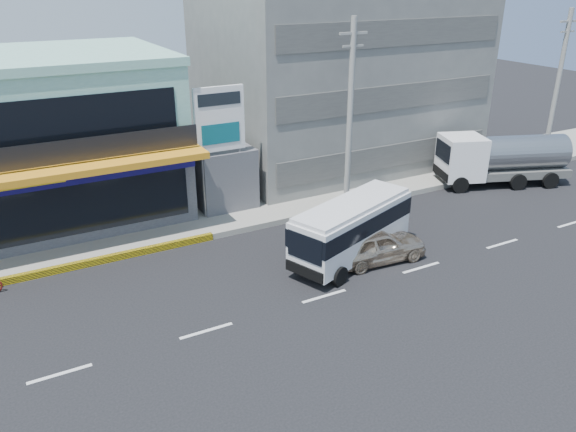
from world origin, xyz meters
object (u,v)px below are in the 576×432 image
(satellite_dish, at_px, (217,143))
(utility_pole_far, at_px, (557,88))
(shop_building, at_px, (49,142))
(tanker_truck, at_px, (499,158))
(minibus, at_px, (352,226))
(billboard, at_px, (220,127))
(utility_pole_near, at_px, (350,115))
(sedan, at_px, (376,245))
(concrete_building, at_px, (336,56))

(satellite_dish, height_order, utility_pole_far, utility_pole_far)
(shop_building, xyz_separation_m, tanker_truck, (24.17, -7.77, -2.34))
(minibus, bearing_deg, shop_building, 132.49)
(shop_building, height_order, tanker_truck, shop_building)
(billboard, bearing_deg, utility_pole_near, -15.48)
(shop_building, height_order, utility_pole_near, utility_pole_near)
(minibus, relative_size, sedan, 1.51)
(tanker_truck, bearing_deg, satellite_dish, 163.38)
(billboard, height_order, utility_pole_far, utility_pole_far)
(satellite_dish, distance_m, utility_pole_near, 7.17)
(shop_building, height_order, concrete_building, concrete_building)
(shop_building, xyz_separation_m, utility_pole_near, (14.00, -6.55, 1.15))
(shop_building, bearing_deg, utility_pole_near, -25.06)
(utility_pole_near, xyz_separation_m, tanker_truck, (10.17, -1.23, -3.49))
(billboard, distance_m, utility_pole_near, 6.75)
(shop_building, xyz_separation_m, billboard, (7.50, -4.75, 0.93))
(utility_pole_near, bearing_deg, satellite_dish, 149.04)
(satellite_dish, distance_m, utility_pole_far, 22.35)
(satellite_dish, relative_size, sedan, 0.33)
(utility_pole_near, relative_size, minibus, 1.46)
(concrete_building, bearing_deg, shop_building, -176.65)
(minibus, bearing_deg, billboard, 114.95)
(concrete_building, distance_m, billboard, 12.17)
(concrete_building, relative_size, sedan, 3.51)
(minibus, xyz_separation_m, tanker_truck, (13.41, 3.97, 0.02))
(shop_building, bearing_deg, tanker_truck, -17.82)
(utility_pole_near, height_order, minibus, utility_pole_near)
(tanker_truck, bearing_deg, utility_pole_far, 11.87)
(utility_pole_near, height_order, sedan, utility_pole_near)
(satellite_dish, bearing_deg, sedan, -69.11)
(sedan, bearing_deg, billboard, 33.02)
(shop_building, relative_size, tanker_truck, 1.52)
(concrete_building, height_order, sedan, concrete_building)
(shop_building, distance_m, tanker_truck, 25.49)
(satellite_dish, relative_size, utility_pole_near, 0.15)
(satellite_dish, distance_m, billboard, 2.31)
(satellite_dish, relative_size, utility_pole_far, 0.15)
(shop_building, relative_size, sedan, 2.72)
(shop_building, bearing_deg, billboard, -32.32)
(concrete_building, bearing_deg, billboard, -151.08)
(satellite_dish, height_order, sedan, satellite_dish)
(billboard, height_order, sedan, billboard)
(billboard, relative_size, minibus, 1.00)
(concrete_building, height_order, tanker_truck, concrete_building)
(sedan, relative_size, tanker_truck, 0.56)
(shop_building, relative_size, utility_pole_near, 1.24)
(shop_building, distance_m, minibus, 16.10)
(utility_pole_far, xyz_separation_m, sedan, (-18.37, -5.90, -4.37))
(shop_building, distance_m, sedan, 17.33)
(minibus, bearing_deg, utility_pole_near, 58.02)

